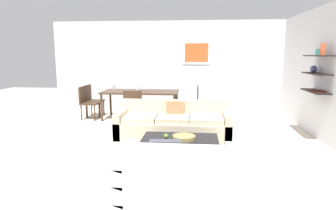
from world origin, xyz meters
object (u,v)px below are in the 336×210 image
sofa_beige (173,126)px  apple_on_coffee_table (166,136)px  decorative_bowl (184,137)px  wine_glass_left_far (115,86)px  dining_table (140,94)px  dining_chair_foot (134,106)px  dining_chair_right_far (193,100)px  loveseat_white (178,176)px  wine_glass_foot (137,88)px  coffee_table (179,152)px  dining_chair_left_near (87,101)px  dining_chair_right_near (193,102)px  wine_glass_left_near (112,87)px  dining_chair_left_far (92,98)px

sofa_beige → apple_on_coffee_table: (-0.03, -1.17, 0.13)m
decorative_bowl → wine_glass_left_far: size_ratio=2.48×
decorative_bowl → apple_on_coffee_table: 0.30m
dining_table → dining_chair_foot: size_ratio=2.29×
sofa_beige → dining_chair_right_far: (0.37, 2.16, 0.21)m
loveseat_white → dining_chair_right_far: (0.11, 4.64, 0.21)m
wine_glass_left_far → wine_glass_foot: bearing=-35.1°
sofa_beige → decorative_bowl: sofa_beige is taller
coffee_table → dining_chair_foot: size_ratio=1.41×
loveseat_white → dining_chair_foot: (-1.31, 3.56, 0.21)m
loveseat_white → dining_chair_left_near: size_ratio=1.64×
dining_table → dining_chair_left_near: 1.44m
dining_chair_left_near → dining_chair_right_far: bearing=8.3°
dining_chair_foot → dining_chair_right_near: bearing=25.0°
dining_chair_foot → wine_glass_left_far: bearing=126.7°
dining_table → dining_chair_right_far: bearing=8.3°
dining_table → wine_glass_left_near: size_ratio=12.30×
sofa_beige → wine_glass_foot: size_ratio=13.04×
sofa_beige → dining_chair_left_near: dining_chair_left_near is taller
dining_chair_foot → wine_glass_left_near: (-0.73, 0.75, 0.36)m
coffee_table → decorative_bowl: (0.07, 0.06, 0.23)m
decorative_bowl → dining_chair_right_far: (0.10, 3.36, 0.09)m
coffee_table → wine_glass_foot: wine_glass_foot is taller
dining_chair_left_far → wine_glass_foot: 1.58m
sofa_beige → loveseat_white: (0.26, -2.48, 0.00)m
loveseat_white → dining_chair_right_near: (0.11, 4.22, 0.21)m
dining_table → wine_glass_left_far: wine_glass_left_far is taller
sofa_beige → dining_chair_foot: 1.52m
wine_glass_left_near → dining_chair_right_far: bearing=8.5°
loveseat_white → wine_glass_left_far: bearing=114.2°
apple_on_coffee_table → wine_glass_foot: (-1.02, 2.73, 0.46)m
decorative_bowl → dining_chair_left_far: dining_chair_left_far is taller
dining_chair_foot → dining_chair_right_near: 1.56m
dining_chair_right_near → dining_chair_left_far: (-2.83, 0.41, 0.00)m
dining_chair_right_far → dining_chair_foot: bearing=-142.8°
dining_table → wine_glass_foot: wine_glass_foot is taller
dining_chair_right_near → coffee_table: bearing=-93.2°
loveseat_white → dining_chair_right_far: dining_chair_right_far is taller
dining_chair_foot → wine_glass_left_near: size_ratio=5.37×
wine_glass_left_near → decorative_bowl: bearing=-56.1°
dining_chair_left_far → wine_glass_foot: bearing=-23.2°
sofa_beige → coffee_table: sofa_beige is taller
dining_table → wine_glass_left_near: (-0.73, -0.11, 0.18)m
dining_chair_right_near → wine_glass_left_far: size_ratio=5.79×
dining_chair_left_near → loveseat_white: bearing=-57.2°
dining_chair_foot → wine_glass_left_far: size_ratio=5.79×
loveseat_white → decorative_bowl: loveseat_white is taller
dining_chair_right_near → dining_chair_left_near: bearing=180.0°
wine_glass_foot → wine_glass_left_near: 0.78m
dining_chair_left_near → wine_glass_foot: bearing=-7.8°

